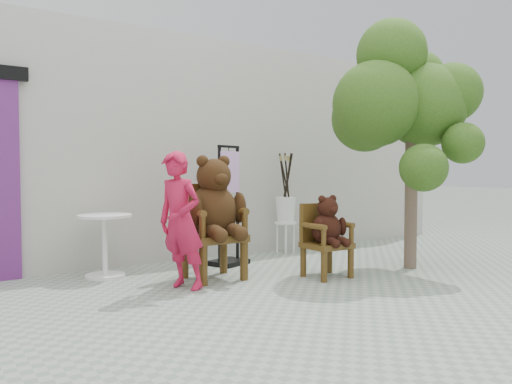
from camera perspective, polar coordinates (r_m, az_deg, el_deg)
ground_plane at (r=4.89m, az=9.84°, el=-11.74°), size 60.00×60.00×0.00m
back_wall at (r=7.32m, az=-7.06°, el=4.81°), size 9.00×1.00×3.00m
chair_big at (r=5.50m, az=-4.87°, el=-2.08°), size 0.68×0.72×1.37m
chair_small at (r=5.66m, az=8.02°, el=-4.28°), size 0.47×0.50×0.92m
person at (r=5.01m, az=-8.53°, el=-3.36°), size 0.51×0.60×1.38m
cafe_table at (r=5.87m, az=-16.89°, el=-5.05°), size 0.60×0.60×0.70m
display_stand at (r=6.34m, az=-3.10°, el=-3.09°), size 0.54×0.49×1.51m
stool_bucket at (r=7.27m, az=3.41°, el=-1.93°), size 0.32×0.32×1.45m
tree at (r=6.47m, az=16.52°, el=10.20°), size 1.90×1.60×3.04m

